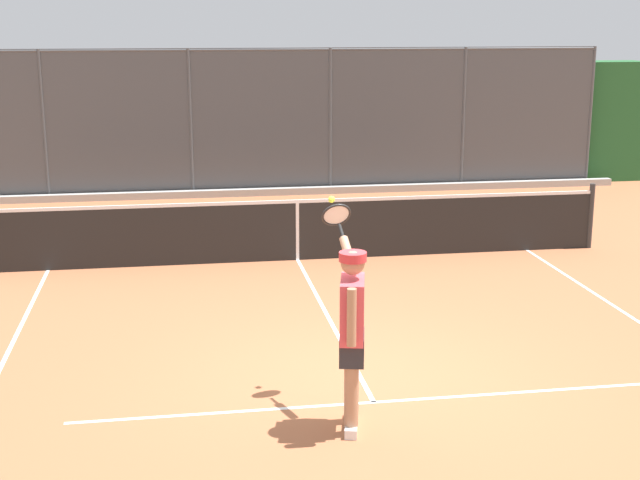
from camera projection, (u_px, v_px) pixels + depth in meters
ground_plane at (362, 380)px, 9.34m from camera, size 60.00×60.00×0.00m
court_line_markings at (379, 412)px, 8.57m from camera, size 7.63×9.99×0.01m
fence_backdrop at (259, 128)px, 19.67m from camera, size 17.90×1.37×3.10m
tennis_net at (297, 229)px, 13.93m from camera, size 9.81×0.09×1.07m
tennis_player at (352, 325)px, 8.04m from camera, size 0.32×1.42×1.97m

